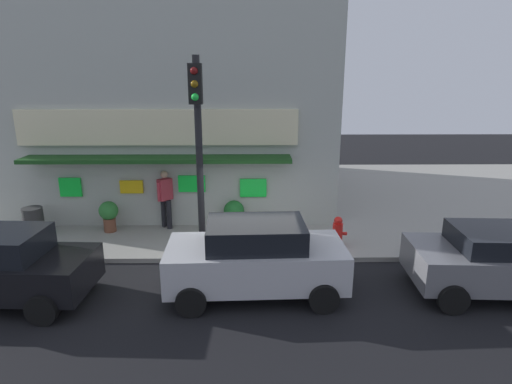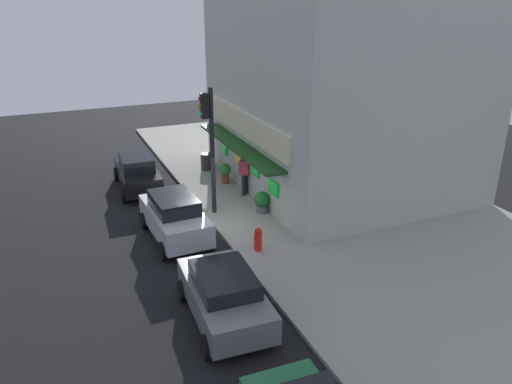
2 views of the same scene
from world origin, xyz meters
TOP-DOWN VIEW (x-y plane):
  - ground_plane at (0.00, 0.00)m, footprint 48.11×48.11m
  - sidewalk at (0.00, 5.84)m, footprint 32.07×11.67m
  - corner_building at (-2.80, 7.05)m, footprint 11.06×9.98m
  - traffic_light at (-1.33, 0.32)m, footprint 0.32×0.58m
  - fire_hydrant at (2.41, 0.78)m, footprint 0.52×0.28m
  - trash_can at (-6.57, 1.81)m, footprint 0.59×0.59m
  - pedestrian at (-2.67, 2.33)m, footprint 0.46×0.48m
  - potted_plant_by_doorway at (-0.55, 2.23)m, footprint 0.64×0.64m
  - potted_plant_by_window at (-4.37, 2.01)m, footprint 0.58×0.58m
  - parked_car_grey at (5.59, -1.62)m, footprint 4.01×2.21m
  - parked_car_silver at (0.09, -1.59)m, footprint 3.99×2.07m

SIDE VIEW (x-z plane):
  - ground_plane at x=0.00m, z-range 0.00..0.00m
  - sidewalk at x=0.00m, z-range 0.00..0.13m
  - trash_can at x=-6.57m, z-range 0.13..0.96m
  - fire_hydrant at x=2.41m, z-range 0.12..0.99m
  - potted_plant_by_doorway at x=-0.55m, z-range 0.17..1.08m
  - potted_plant_by_window at x=-4.37m, z-range 0.22..1.17m
  - parked_car_grey at x=5.59m, z-range 0.04..1.57m
  - parked_car_silver at x=0.09m, z-range 0.02..1.73m
  - pedestrian at x=-2.67m, z-range 0.23..2.06m
  - traffic_light at x=-1.33m, z-range 0.85..5.99m
  - corner_building at x=-2.80m, z-range 0.13..8.78m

